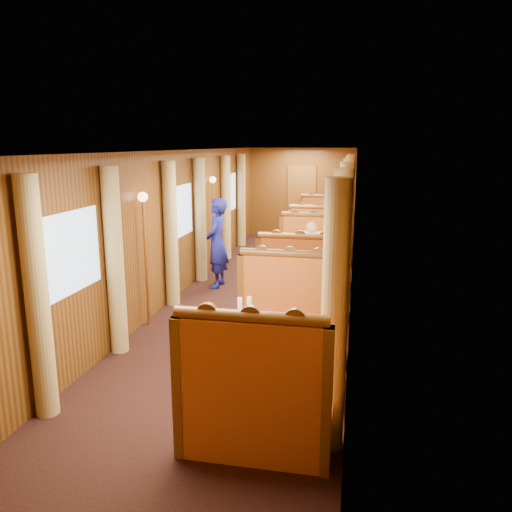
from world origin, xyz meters
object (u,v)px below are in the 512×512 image
(banquette_near_fwd, at_px, (255,408))
(banquette_far_aft, at_px, (324,230))
(teapot_left, at_px, (257,323))
(table_near, at_px, (274,363))
(rose_vase_far, at_px, (323,216))
(banquette_mid_fwd, at_px, (300,291))
(passenger, at_px, (311,247))
(steward, at_px, (217,243))
(banquette_mid_aft, at_px, (312,261))
(table_mid, at_px, (307,277))
(tea_tray, at_px, (265,328))
(fruit_plate, at_px, (303,333))
(banquette_far_fwd, at_px, (318,246))
(table_far, at_px, (321,240))
(rose_vase_mid, at_px, (309,245))
(banquette_near_aft, at_px, (287,325))
(teapot_right, at_px, (274,327))
(teapot_back, at_px, (263,322))

(banquette_near_fwd, relative_size, banquette_far_aft, 1.00)
(teapot_left, bearing_deg, banquette_far_aft, 85.29)
(table_near, xyz_separation_m, rose_vase_far, (0.02, 7.04, 0.55))
(banquette_mid_fwd, distance_m, passenger, 1.78)
(steward, bearing_deg, banquette_near_fwd, 18.79)
(banquette_mid_aft, relative_size, banquette_far_aft, 1.00)
(table_mid, xyz_separation_m, tea_tray, (-0.09, -3.51, 0.38))
(fruit_plate, height_order, steward, steward)
(rose_vase_far, bearing_deg, banquette_far_fwd, -90.89)
(banquette_mid_fwd, distance_m, table_far, 4.51)
(steward, bearing_deg, rose_vase_far, 151.15)
(table_mid, xyz_separation_m, rose_vase_mid, (0.03, 0.00, 0.55))
(banquette_far_aft, relative_size, rose_vase_far, 3.72)
(banquette_far_fwd, xyz_separation_m, teapot_left, (-0.16, -6.05, 0.40))
(banquette_near_aft, distance_m, rose_vase_far, 6.04)
(teapot_right, bearing_deg, steward, 100.62)
(teapot_left, distance_m, teapot_right, 0.18)
(rose_vase_mid, bearing_deg, tea_tray, -91.92)
(teapot_back, bearing_deg, fruit_plate, -15.51)
(banquette_far_aft, bearing_deg, table_far, -90.00)
(passenger, bearing_deg, rose_vase_mid, -87.83)
(tea_tray, bearing_deg, teapot_right, -40.98)
(banquette_far_fwd, distance_m, teapot_right, 6.10)
(banquette_mid_aft, xyz_separation_m, teapot_back, (-0.12, -4.49, 0.38))
(tea_tray, distance_m, passenger, 4.25)
(banquette_mid_fwd, xyz_separation_m, teapot_back, (-0.12, -2.46, 0.38))
(table_near, height_order, passenger, passenger)
(teapot_right, height_order, steward, steward)
(banquette_mid_fwd, bearing_deg, table_mid, 90.00)
(fruit_plate, bearing_deg, passenger, 94.01)
(rose_vase_far, xyz_separation_m, steward, (-1.71, -3.15, -0.10))
(table_mid, relative_size, table_far, 1.00)
(banquette_near_aft, xyz_separation_m, banquette_mid_fwd, (0.00, 1.47, 0.00))
(table_near, height_order, teapot_left, teapot_left)
(banquette_near_fwd, xyz_separation_m, fruit_plate, (0.30, 0.91, 0.35))
(table_far, bearing_deg, banquette_near_fwd, -90.00)
(teapot_back, bearing_deg, table_far, 90.84)
(table_far, distance_m, banquette_far_fwd, 1.02)
(banquette_near_aft, distance_m, tea_tray, 1.08)
(table_near, distance_m, banquette_far_aft, 8.01)
(teapot_left, xyz_separation_m, rose_vase_mid, (0.19, 3.56, 0.10))
(banquette_near_aft, bearing_deg, table_mid, 90.00)
(banquette_near_aft, xyz_separation_m, teapot_right, (0.01, -1.11, 0.39))
(banquette_mid_aft, bearing_deg, table_near, -90.00)
(table_near, xyz_separation_m, banquette_far_fwd, (0.00, 5.99, 0.05))
(rose_vase_far, distance_m, passenger, 2.80)
(teapot_back, relative_size, fruit_plate, 0.61)
(steward, bearing_deg, banquette_mid_aft, 109.92)
(teapot_left, height_order, teapot_right, teapot_left)
(banquette_far_aft, height_order, teapot_right, banquette_far_aft)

